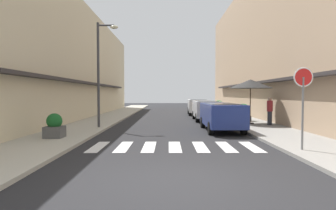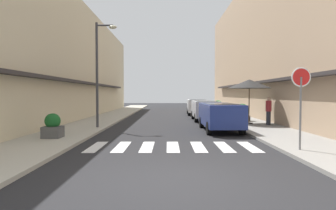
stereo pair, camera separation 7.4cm
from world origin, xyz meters
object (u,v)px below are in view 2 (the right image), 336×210
round_street_sign (301,87)px  street_lamp (100,64)px  planter_midblock (242,112)px  parked_car_mid (205,108)px  planter_far (218,108)px  planter_corner (53,126)px  parked_car_near (220,114)px  cafe_umbrella (249,84)px  parked_car_far (197,105)px  pedestrian_walking_near (268,110)px

round_street_sign → street_lamp: 10.51m
round_street_sign → planter_midblock: 10.41m
round_street_sign → parked_car_mid: bearing=97.9°
parked_car_mid → planter_far: (1.80, 4.99, -0.19)m
planter_corner → parked_car_near: bearing=21.7°
parked_car_near → street_lamp: 7.12m
parked_car_mid → planter_corner: 11.83m
round_street_sign → planter_corner: 9.76m
cafe_umbrella → planter_midblock: bearing=87.5°
planter_midblock → cafe_umbrella: bearing=-92.5°
round_street_sign → cafe_umbrella: bearing=85.3°
parked_car_far → cafe_umbrella: 9.84m
planter_corner → round_street_sign: bearing=-15.8°
cafe_umbrella → planter_midblock: cafe_umbrella is taller
planter_far → street_lamp: bearing=-129.4°
parked_car_far → planter_corner: bearing=-116.8°
street_lamp → planter_corner: 5.03m
parked_car_far → planter_midblock: parked_car_far is taller
parked_car_far → planter_far: size_ratio=3.47×
street_lamp → planter_far: bearing=50.6°
parked_car_mid → parked_car_far: same height
parked_car_far → planter_midblock: bearing=-72.3°
cafe_umbrella → street_lamp: bearing=-168.1°
cafe_umbrella → planter_corner: bearing=-150.1°
parked_car_mid → planter_far: 5.31m
parked_car_near → cafe_umbrella: (2.30, 2.67, 1.68)m
planter_corner → planter_midblock: size_ratio=0.87×
round_street_sign → street_lamp: (-8.16, 6.47, 1.42)m
parked_car_near → planter_midblock: 5.20m
cafe_umbrella → parked_car_mid: bearing=124.9°
parked_car_far → planter_far: parked_car_far is taller
parked_car_mid → cafe_umbrella: 4.36m
pedestrian_walking_near → parked_car_far: bearing=34.3°
planter_corner → pedestrian_walking_near: size_ratio=0.61×
parked_car_near → pedestrian_walking_near: size_ratio=2.64×
parked_car_near → pedestrian_walking_near: bearing=30.9°
parked_car_mid → cafe_umbrella: size_ratio=1.50×
parked_car_near → round_street_sign: bearing=-74.0°
round_street_sign → cafe_umbrella: (0.68, 8.33, 0.39)m
round_street_sign → parked_car_far: bearing=95.2°
round_street_sign → street_lamp: bearing=141.6°
round_street_sign → planter_far: (0.18, 16.62, -1.48)m
street_lamp → planter_midblock: street_lamp is taller
cafe_umbrella → planter_corner: size_ratio=2.68×
round_street_sign → planter_corner: round_street_sign is taller
cafe_umbrella → round_street_sign: bearing=-94.7°
planter_far → parked_car_far: bearing=147.9°
street_lamp → parked_car_far: bearing=59.9°
parked_car_far → planter_midblock: 7.86m
pedestrian_walking_near → parked_car_mid: bearing=55.6°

